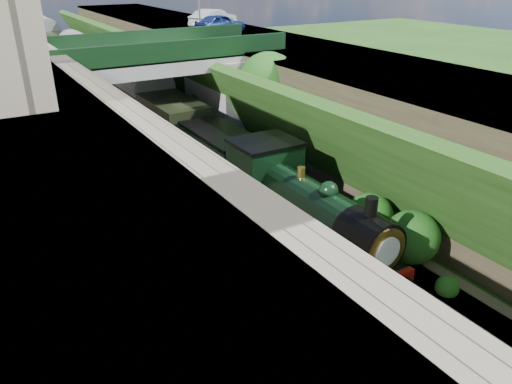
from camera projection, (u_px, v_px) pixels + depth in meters
trackbed at (174, 168)px, 29.83m from camera, size 10.00×90.00×0.20m
retaining_wall at (71, 127)px, 25.84m from camera, size 1.00×90.00×7.00m
street_plateau_right at (305, 98)px, 33.00m from camera, size 8.00×90.00×6.25m
embankment_slope at (252, 119)px, 30.38m from camera, size 4.50×90.00×6.36m
track_left at (142, 172)px, 28.83m from camera, size 2.50×90.00×0.20m
track_right at (193, 162)px, 30.33m from camera, size 2.50×90.00×0.20m
road_bridge at (160, 87)px, 31.73m from camera, size 16.00×6.40×7.25m
tree at (268, 84)px, 29.86m from camera, size 3.60×3.80×6.60m
car_blue at (220, 24)px, 38.95m from camera, size 4.51×2.62×1.44m
car_silver at (213, 19)px, 41.74m from camera, size 4.98×3.65×1.57m
locomotive at (302, 209)px, 20.85m from camera, size 3.10×10.23×3.83m
tender at (221, 161)px, 26.71m from camera, size 2.70×6.00×3.05m
coach_front at (142, 102)px, 36.36m from camera, size 2.90×18.00×3.70m
coach_middle at (81, 62)px, 51.02m from camera, size 2.90×18.00×3.70m
coach_rear at (47, 40)px, 65.69m from camera, size 2.90×18.00×3.70m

